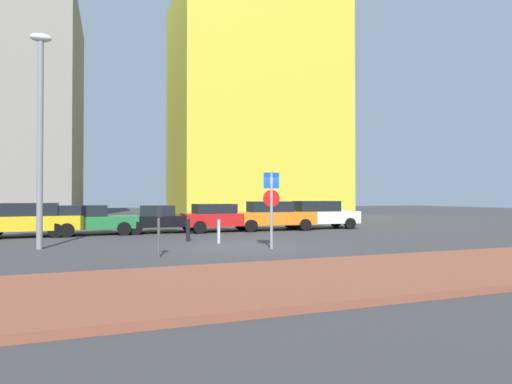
{
  "coord_description": "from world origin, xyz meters",
  "views": [
    {
      "loc": [
        -4.64,
        -14.17,
        1.8
      ],
      "look_at": [
        1.43,
        2.78,
        2.04
      ],
      "focal_mm": 28.66,
      "sensor_mm": 36.0,
      "label": 1
    }
  ],
  "objects": [
    {
      "name": "parked_car_green",
      "position": [
        -5.59,
        6.96,
        0.75
      ],
      "size": [
        4.33,
        2.02,
        1.42
      ],
      "color": "#237238",
      "rests_on": "ground"
    },
    {
      "name": "ground_plane",
      "position": [
        0.0,
        0.0,
        0.0
      ],
      "size": [
        120.0,
        120.0,
        0.0
      ],
      "primitive_type": "plane",
      "color": "#38383A"
    },
    {
      "name": "parking_sign_post",
      "position": [
        0.7,
        -0.87,
        1.69
      ],
      "size": [
        0.6,
        0.11,
        2.7
      ],
      "color": "gray",
      "rests_on": "ground"
    },
    {
      "name": "traffic_bollard_near",
      "position": [
        -0.62,
        1.38,
        0.46
      ],
      "size": [
        0.12,
        0.12,
        0.93
      ],
      "primitive_type": "cylinder",
      "color": "#B7B7BC",
      "rests_on": "ground"
    },
    {
      "name": "building_colorful_midrise",
      "position": [
        11.59,
        32.16,
        12.77
      ],
      "size": [
        18.71,
        15.1,
        25.53
      ],
      "primitive_type": "cube",
      "color": "gold",
      "rests_on": "ground"
    },
    {
      "name": "building_under_construction",
      "position": [
        -12.85,
        30.5,
        10.34
      ],
      "size": [
        10.44,
        15.58,
        20.68
      ],
      "primitive_type": "cube",
      "color": "gray",
      "rests_on": "ground"
    },
    {
      "name": "street_lamp",
      "position": [
        -6.94,
        1.69,
        4.39
      ],
      "size": [
        0.7,
        0.36,
        7.53
      ],
      "color": "gray",
      "rests_on": "ground"
    },
    {
      "name": "parked_car_white",
      "position": [
        6.68,
        6.78,
        0.83
      ],
      "size": [
        4.5,
        2.17,
        1.6
      ],
      "color": "white",
      "rests_on": "ground"
    },
    {
      "name": "parking_meter",
      "position": [
        -3.27,
        -1.73,
        0.97
      ],
      "size": [
        0.18,
        0.14,
        1.5
      ],
      "color": "#4C4C51",
      "rests_on": "ground"
    },
    {
      "name": "parked_car_black",
      "position": [
        -2.16,
        7.04,
        0.72
      ],
      "size": [
        4.02,
        2.18,
        1.39
      ],
      "color": "black",
      "rests_on": "ground"
    },
    {
      "name": "sidewalk_brick",
      "position": [
        0.0,
        -6.34,
        0.07
      ],
      "size": [
        40.0,
        4.28,
        0.14
      ],
      "primitive_type": "cube",
      "color": "brown",
      "rests_on": "ground"
    },
    {
      "name": "parked_car_red",
      "position": [
        0.79,
        6.7,
        0.77
      ],
      "size": [
        4.08,
        2.09,
        1.46
      ],
      "color": "red",
      "rests_on": "ground"
    },
    {
      "name": "traffic_bollard_mid",
      "position": [
        -1.63,
        2.53,
        0.46
      ],
      "size": [
        0.17,
        0.17,
        0.92
      ],
      "primitive_type": "cylinder",
      "color": "black",
      "rests_on": "ground"
    },
    {
      "name": "parked_car_orange",
      "position": [
        3.75,
        6.58,
        0.82
      ],
      "size": [
        4.59,
        2.15,
        1.58
      ],
      "color": "orange",
      "rests_on": "ground"
    },
    {
      "name": "parked_car_yellow",
      "position": [
        -8.03,
        6.77,
        0.81
      ],
      "size": [
        4.49,
        2.28,
        1.55
      ],
      "color": "gold",
      "rests_on": "ground"
    }
  ]
}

